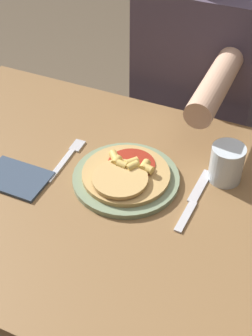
% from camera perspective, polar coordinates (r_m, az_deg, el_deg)
% --- Properties ---
extents(dining_table, '(1.19, 0.79, 0.77)m').
position_cam_1_polar(dining_table, '(1.19, -1.70, -7.25)').
color(dining_table, olive).
rests_on(dining_table, ground_plane).
extents(plate, '(0.26, 0.26, 0.01)m').
position_cam_1_polar(plate, '(1.13, 0.00, -1.25)').
color(plate, gray).
rests_on(plate, dining_table).
extents(pizza, '(0.21, 0.21, 0.04)m').
position_cam_1_polar(pizza, '(1.12, -0.07, -0.69)').
color(pizza, tan).
rests_on(pizza, plate).
extents(fork, '(0.03, 0.18, 0.00)m').
position_cam_1_polar(fork, '(1.21, -7.13, 1.32)').
color(fork, silver).
rests_on(fork, dining_table).
extents(knife, '(0.03, 0.22, 0.00)m').
position_cam_1_polar(knife, '(1.09, 8.18, -3.98)').
color(knife, silver).
rests_on(knife, dining_table).
extents(drinking_glass, '(0.08, 0.08, 0.09)m').
position_cam_1_polar(drinking_glass, '(1.13, 12.16, 0.54)').
color(drinking_glass, silver).
rests_on(drinking_glass, dining_table).
extents(napkin, '(0.16, 0.11, 0.01)m').
position_cam_1_polar(napkin, '(1.17, -13.25, -1.22)').
color(napkin, '#38475B').
rests_on(napkin, dining_table).
extents(person_diner, '(0.38, 0.52, 1.24)m').
position_cam_1_polar(person_diner, '(1.56, 8.58, 9.15)').
color(person_diner, '#2D2D38').
rests_on(person_diner, ground_plane).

